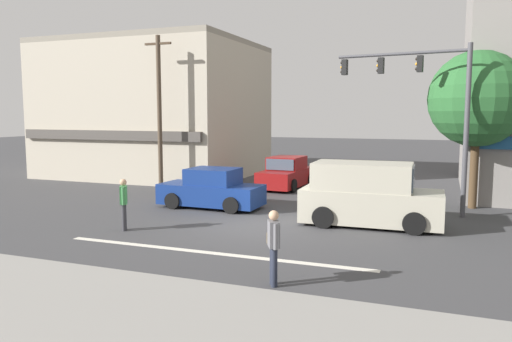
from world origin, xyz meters
The scene contains 13 objects.
ground_plane centered at (0.00, 0.00, 0.00)m, with size 120.00×120.00×0.00m, color #3D3D3F.
lane_marking_stripe centered at (0.00, -3.50, 0.00)m, with size 9.00×0.24×0.01m, color silver.
sidewalk_curb centered at (0.00, -8.50, 0.08)m, with size 40.00×5.00×0.16m, color gray.
building_left_block centered at (-10.88, 11.36, 3.98)m, with size 11.61×9.70×7.95m.
street_tree centered at (6.91, 6.00, 4.29)m, with size 3.73×3.73×6.17m.
utility_pole_near_left centered at (-7.16, 5.66, 3.87)m, with size 1.40×0.22×7.44m.
utility_pole_far_right centered at (7.94, 8.98, 3.91)m, with size 1.40×0.22×7.52m.
traffic_light_mast centered at (5.20, 4.15, 4.30)m, with size 4.85×0.87×6.20m.
sedan_crossing_rightbound centered at (-2.83, 2.41, 0.71)m, with size 4.13×1.95×1.58m.
sedan_crossing_center centered at (-1.65, 8.59, 0.71)m, with size 2.05×4.19×1.58m.
van_crossing_leftbound centered at (3.47, 1.42, 1.01)m, with size 4.65×2.14×2.11m.
pedestrian_foreground_with_bag centered at (2.43, -5.30, 0.95)m, with size 0.45×0.68×1.67m.
pedestrian_mid_crossing centered at (-3.73, -2.12, 0.95)m, with size 0.38×0.50×1.67m.
Camera 1 is at (5.84, -15.30, 3.74)m, focal length 35.00 mm.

